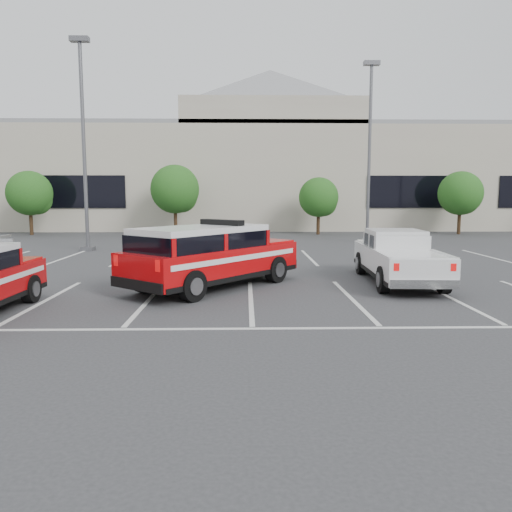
{
  "coord_description": "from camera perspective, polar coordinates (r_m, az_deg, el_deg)",
  "views": [
    {
      "loc": [
        -0.15,
        -12.94,
        2.77
      ],
      "look_at": [
        0.16,
        1.04,
        1.05
      ],
      "focal_mm": 35.0,
      "sensor_mm": 36.0,
      "label": 1
    }
  ],
  "objects": [
    {
      "name": "convention_building",
      "position": [
        44.85,
        -0.86,
        9.49
      ],
      "size": [
        60.0,
        16.99,
        13.2
      ],
      "color": "beige",
      "rests_on": "ground"
    },
    {
      "name": "white_pickup",
      "position": [
        16.4,
        15.9,
        -0.67
      ],
      "size": [
        2.11,
        5.45,
        1.65
      ],
      "rotation": [
        0.0,
        0.0,
        -0.05
      ],
      "color": "silver",
      "rests_on": "ground"
    },
    {
      "name": "tree_left",
      "position": [
        37.98,
        -24.3,
        6.39
      ],
      "size": [
        3.07,
        3.07,
        4.42
      ],
      "color": "#3F2B19",
      "rests_on": "ground"
    },
    {
      "name": "fire_chief_suv",
      "position": [
        14.9,
        -5.14,
        -0.51
      ],
      "size": [
        5.28,
        5.76,
        2.02
      ],
      "rotation": [
        0.0,
        0.0,
        -0.69
      ],
      "color": "#B1080B",
      "rests_on": "ground"
    },
    {
      "name": "light_pole_left",
      "position": [
        26.26,
        -19.08,
        11.91
      ],
      "size": [
        0.9,
        0.6,
        10.24
      ],
      "color": "#59595E",
      "rests_on": "ground"
    },
    {
      "name": "ground",
      "position": [
        13.24,
        -0.6,
        -5.07
      ],
      "size": [
        120.0,
        120.0,
        0.0
      ],
      "primitive_type": "plane",
      "color": "#323234",
      "rests_on": "ground"
    },
    {
      "name": "tree_mid_left",
      "position": [
        35.31,
        -9.09,
        7.36
      ],
      "size": [
        3.37,
        3.37,
        4.85
      ],
      "color": "#3F2B19",
      "rests_on": "ground"
    },
    {
      "name": "light_pole_mid",
      "position": [
        29.91,
        12.82,
        11.47
      ],
      "size": [
        0.9,
        0.6,
        10.24
      ],
      "color": "#59595E",
      "rests_on": "ground"
    },
    {
      "name": "tree_right",
      "position": [
        38.16,
        22.42,
        6.48
      ],
      "size": [
        3.07,
        3.07,
        4.42
      ],
      "color": "#3F2B19",
      "rests_on": "ground"
    },
    {
      "name": "tree_mid_right",
      "position": [
        35.38,
        7.3,
        6.51
      ],
      "size": [
        2.77,
        2.77,
        3.99
      ],
      "color": "#3F2B19",
      "rests_on": "ground"
    },
    {
      "name": "stall_markings",
      "position": [
        17.66,
        -0.77,
        -2.0
      ],
      "size": [
        23.0,
        15.0,
        0.01
      ],
      "primitive_type": "cube",
      "color": "silver",
      "rests_on": "ground"
    }
  ]
}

